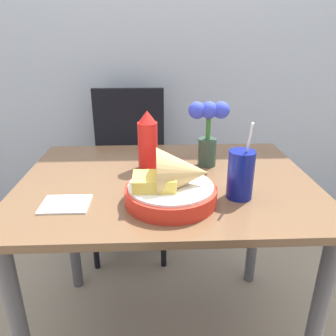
% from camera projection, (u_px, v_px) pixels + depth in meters
% --- Properties ---
extents(ground_plane, '(12.00, 12.00, 0.00)m').
position_uv_depth(ground_plane, '(167.00, 333.00, 1.41)').
color(ground_plane, gray).
extents(wall_window, '(7.00, 0.06, 2.60)m').
position_uv_depth(wall_window, '(160.00, 13.00, 1.83)').
color(wall_window, '#9EA8B7').
rests_on(wall_window, ground_plane).
extents(dining_table, '(1.00, 0.75, 0.73)m').
position_uv_depth(dining_table, '(167.00, 207.00, 1.17)').
color(dining_table, brown).
rests_on(dining_table, ground_plane).
extents(chair_far_window, '(0.40, 0.40, 0.91)m').
position_uv_depth(chair_far_window, '(129.00, 158.00, 1.87)').
color(chair_far_window, black).
rests_on(chair_far_window, ground_plane).
extents(food_basket, '(0.27, 0.27, 0.17)m').
position_uv_depth(food_basket, '(174.00, 184.00, 0.95)').
color(food_basket, red).
rests_on(food_basket, dining_table).
extents(ketchup_bottle, '(0.07, 0.07, 0.22)m').
position_uv_depth(ketchup_bottle, '(148.00, 141.00, 1.18)').
color(ketchup_bottle, red).
rests_on(ketchup_bottle, dining_table).
extents(drink_cup, '(0.08, 0.08, 0.24)m').
position_uv_depth(drink_cup, '(240.00, 176.00, 0.98)').
color(drink_cup, navy).
rests_on(drink_cup, dining_table).
extents(flower_vase, '(0.15, 0.07, 0.24)m').
position_uv_depth(flower_vase, '(208.00, 127.00, 1.19)').
color(flower_vase, '#2D4738').
rests_on(flower_vase, dining_table).
extents(napkin, '(0.14, 0.11, 0.01)m').
position_uv_depth(napkin, '(66.00, 204.00, 0.95)').
color(napkin, white).
rests_on(napkin, dining_table).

